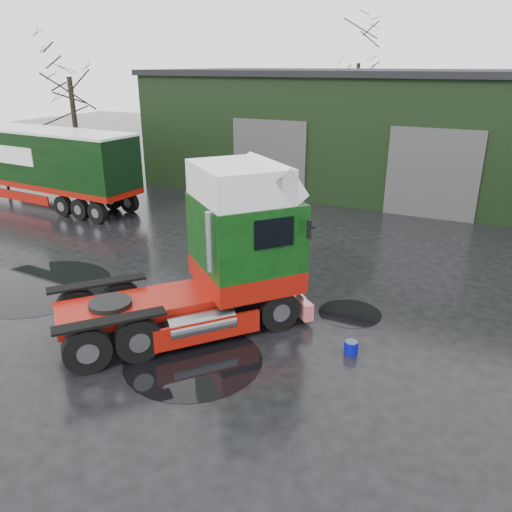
% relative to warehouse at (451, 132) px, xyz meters
% --- Properties ---
extents(ground, '(100.00, 100.00, 0.00)m').
position_rel_warehouse_xyz_m(ground, '(-2.00, -20.00, -3.16)').
color(ground, black).
extents(warehouse, '(32.40, 12.40, 6.30)m').
position_rel_warehouse_xyz_m(warehouse, '(0.00, 0.00, 0.00)').
color(warehouse, black).
rests_on(warehouse, ground).
extents(hero_tractor, '(6.72, 7.19, 4.31)m').
position_rel_warehouse_xyz_m(hero_tractor, '(-4.43, -19.60, -1.00)').
color(hero_tractor, black).
rests_on(hero_tractor, ground).
extents(trailer_left, '(12.19, 3.28, 3.74)m').
position_rel_warehouse_xyz_m(trailer_left, '(-18.00, -11.94, -1.28)').
color(trailer_left, silver).
rests_on(trailer_left, ground).
extents(wash_bucket, '(0.44, 0.44, 0.32)m').
position_rel_warehouse_xyz_m(wash_bucket, '(0.05, -18.81, -3.00)').
color(wash_bucket, '#06098C').
rests_on(wash_bucket, ground).
extents(tree_left, '(4.40, 4.40, 8.50)m').
position_rel_warehouse_xyz_m(tree_left, '(-19.00, -8.00, 1.09)').
color(tree_left, black).
rests_on(tree_left, ground).
extents(tree_back_a, '(4.40, 4.40, 9.50)m').
position_rel_warehouse_xyz_m(tree_back_a, '(-8.00, 10.00, 1.59)').
color(tree_back_a, black).
rests_on(tree_back_a, ground).
extents(puddle_0, '(3.30, 3.30, 0.01)m').
position_rel_warehouse_xyz_m(puddle_0, '(-3.23, -20.76, -3.15)').
color(puddle_0, black).
rests_on(puddle_0, ground).
extents(puddle_1, '(1.78, 1.78, 0.01)m').
position_rel_warehouse_xyz_m(puddle_1, '(-0.55, -16.79, -3.15)').
color(puddle_1, black).
rests_on(puddle_1, ground).
extents(puddle_2, '(4.36, 4.36, 0.01)m').
position_rel_warehouse_xyz_m(puddle_2, '(-9.87, -19.31, -3.15)').
color(puddle_2, black).
rests_on(puddle_2, ground).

